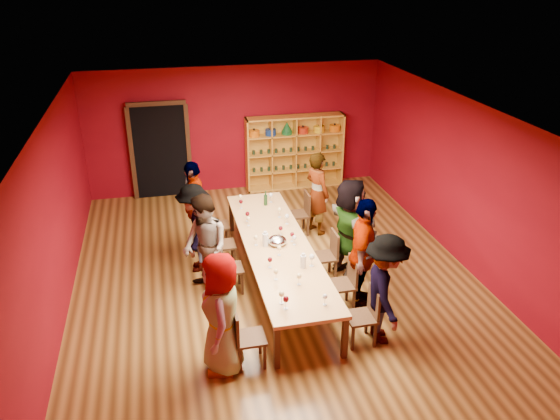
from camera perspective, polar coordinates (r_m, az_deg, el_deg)
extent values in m
cube|color=#573817|center=(9.73, -0.29, -7.56)|extent=(7.10, 9.10, 0.02)
cube|color=maroon|center=(13.19, -4.64, 8.42)|extent=(7.10, 0.02, 3.00)
cube|color=maroon|center=(5.40, 10.81, -18.87)|extent=(7.10, 0.02, 3.00)
cube|color=maroon|center=(9.00, -22.70, -1.50)|extent=(0.02, 9.10, 3.00)
cube|color=maroon|center=(10.30, 19.13, 2.34)|extent=(0.02, 9.10, 3.00)
cube|color=silver|center=(8.51, -0.34, 9.91)|extent=(7.10, 9.10, 0.02)
cube|color=tan|center=(9.36, -0.30, -3.78)|extent=(1.10, 4.50, 0.06)
cube|color=#331E11|center=(7.71, -0.32, -14.17)|extent=(0.08, 0.08, 0.69)
cube|color=#331E11|center=(11.36, -5.11, -0.60)|extent=(0.08, 0.08, 0.69)
cube|color=#331E11|center=(7.93, 6.79, -13.08)|extent=(0.08, 0.08, 0.69)
cube|color=#331E11|center=(11.51, -0.28, -0.13)|extent=(0.08, 0.08, 0.69)
cube|color=black|center=(13.12, -12.37, 6.00)|extent=(1.20, 0.14, 2.20)
cube|color=#331E11|center=(12.74, -12.83, 10.80)|extent=(1.32, 0.06, 0.10)
cube|color=#331E11|center=(13.07, -15.21, 5.63)|extent=(0.10, 0.06, 2.20)
cube|color=#331E11|center=(13.07, -9.51, 6.16)|extent=(0.10, 0.06, 2.20)
cube|color=gold|center=(13.18, -3.45, 5.71)|extent=(0.04, 0.40, 1.80)
cube|color=gold|center=(13.74, 6.35, 6.40)|extent=(0.04, 0.40, 1.80)
cube|color=gold|center=(13.16, 1.59, 9.72)|extent=(2.40, 0.40, 0.04)
cube|color=gold|center=(13.72, 1.50, 2.60)|extent=(2.40, 0.40, 0.04)
cube|color=gold|center=(13.59, 1.35, 6.33)|extent=(2.40, 0.02, 1.80)
cube|color=gold|center=(13.57, 1.52, 4.28)|extent=(2.36, 0.38, 0.03)
cube|color=gold|center=(13.41, 1.55, 6.08)|extent=(2.36, 0.38, 0.03)
cube|color=gold|center=(13.28, 1.57, 7.92)|extent=(2.36, 0.38, 0.03)
cube|color=gold|center=(13.29, -0.98, 5.90)|extent=(0.03, 0.38, 1.76)
cube|color=gold|center=(13.41, 1.55, 6.08)|extent=(0.03, 0.38, 1.76)
cube|color=gold|center=(13.57, 4.02, 6.25)|extent=(0.03, 0.38, 1.76)
cylinder|color=orange|center=(13.05, -2.73, 8.01)|extent=(0.26, 0.26, 0.15)
sphere|color=black|center=(13.02, -2.74, 8.41)|extent=(0.05, 0.05, 0.05)
cylinder|color=navy|center=(13.12, -0.99, 8.13)|extent=(0.26, 0.26, 0.15)
sphere|color=black|center=(13.09, -1.00, 8.53)|extent=(0.05, 0.05, 0.05)
cylinder|color=#18602E|center=(13.22, 0.72, 8.10)|extent=(0.26, 0.26, 0.08)
cone|color=#18602E|center=(13.17, 0.73, 8.72)|extent=(0.24, 0.24, 0.22)
cylinder|color=#B32A14|center=(13.30, 2.42, 8.35)|extent=(0.26, 0.26, 0.15)
sphere|color=black|center=(13.28, 2.42, 8.74)|extent=(0.05, 0.05, 0.05)
cylinder|color=yellow|center=(13.41, 4.08, 8.44)|extent=(0.26, 0.26, 0.15)
sphere|color=black|center=(13.38, 4.10, 8.83)|extent=(0.05, 0.05, 0.05)
cylinder|color=orange|center=(13.53, 5.73, 8.53)|extent=(0.26, 0.26, 0.15)
sphere|color=black|center=(13.50, 5.74, 8.91)|extent=(0.05, 0.05, 0.05)
cylinder|color=#1B3120|center=(13.34, -2.73, 4.20)|extent=(0.07, 0.07, 0.10)
cylinder|color=#1B3120|center=(13.37, -1.95, 4.26)|extent=(0.07, 0.07, 0.10)
cylinder|color=#1B3120|center=(13.40, -1.17, 4.33)|extent=(0.07, 0.07, 0.10)
cylinder|color=#1B3120|center=(13.44, -0.40, 4.39)|extent=(0.07, 0.07, 0.10)
cylinder|color=#1B3120|center=(13.48, 0.37, 4.45)|extent=(0.07, 0.07, 0.10)
cylinder|color=#1B3120|center=(13.52, 1.14, 4.51)|extent=(0.07, 0.07, 0.10)
cylinder|color=#1B3120|center=(13.56, 1.90, 4.57)|extent=(0.07, 0.07, 0.10)
cylinder|color=#1B3120|center=(13.61, 2.65, 4.63)|extent=(0.07, 0.07, 0.10)
cylinder|color=#1B3120|center=(13.66, 3.40, 4.68)|extent=(0.07, 0.07, 0.10)
cylinder|color=#1B3120|center=(13.71, 4.15, 4.74)|extent=(0.07, 0.07, 0.10)
cylinder|color=#1B3120|center=(13.76, 4.89, 4.79)|extent=(0.07, 0.07, 0.10)
cylinder|color=#1B3120|center=(13.82, 5.62, 4.84)|extent=(0.07, 0.07, 0.10)
cylinder|color=#1B3120|center=(13.19, -2.77, 6.03)|extent=(0.07, 0.07, 0.10)
cylinder|color=#1B3120|center=(13.22, -1.98, 6.09)|extent=(0.07, 0.07, 0.10)
cylinder|color=#1B3120|center=(13.25, -1.19, 6.15)|extent=(0.07, 0.07, 0.10)
cylinder|color=#1B3120|center=(13.29, -0.40, 6.21)|extent=(0.07, 0.07, 0.10)
cylinder|color=#1B3120|center=(13.33, 0.38, 6.27)|extent=(0.07, 0.07, 0.10)
cylinder|color=#1B3120|center=(13.37, 1.15, 6.32)|extent=(0.07, 0.07, 0.10)
cylinder|color=#1B3120|center=(13.42, 1.92, 6.37)|extent=(0.07, 0.07, 0.10)
cylinder|color=#1B3120|center=(13.46, 2.69, 6.43)|extent=(0.07, 0.07, 0.10)
cylinder|color=#1B3120|center=(13.51, 3.45, 6.48)|extent=(0.07, 0.07, 0.10)
cylinder|color=#1B3120|center=(13.56, 4.21, 6.52)|extent=(0.07, 0.07, 0.10)
cylinder|color=#1B3120|center=(13.62, 4.96, 6.57)|extent=(0.07, 0.07, 0.10)
cylinder|color=#1B3120|center=(13.67, 5.70, 6.62)|extent=(0.07, 0.07, 0.10)
cube|color=#331E11|center=(7.74, -3.15, -13.20)|extent=(0.42, 0.42, 0.04)
cube|color=#331E11|center=(7.58, -4.64, -11.94)|extent=(0.04, 0.40, 0.44)
cube|color=#331E11|center=(7.73, -4.17, -15.43)|extent=(0.04, 0.04, 0.41)
cube|color=#331E11|center=(7.78, -1.60, -15.10)|extent=(0.04, 0.04, 0.41)
cube|color=#331E11|center=(7.99, -4.56, -13.89)|extent=(0.04, 0.04, 0.41)
cube|color=#331E11|center=(8.04, -2.10, -13.58)|extent=(0.04, 0.04, 0.41)
imported|color=silver|center=(7.43, -6.13, -10.75)|extent=(0.58, 0.92, 1.78)
cube|color=#331E11|center=(9.31, -5.21, -6.10)|extent=(0.42, 0.42, 0.04)
cube|color=#331E11|center=(9.17, -6.44, -4.94)|extent=(0.04, 0.40, 0.44)
cube|color=#331E11|center=(9.27, -6.05, -7.94)|extent=(0.04, 0.04, 0.41)
cube|color=#331E11|center=(9.30, -3.96, -7.71)|extent=(0.04, 0.04, 0.41)
cube|color=#331E11|center=(9.55, -6.32, -6.86)|extent=(0.04, 0.04, 0.41)
cube|color=#331E11|center=(9.59, -4.29, -6.64)|extent=(0.04, 0.04, 0.41)
imported|color=#6086C6|center=(9.05, -7.81, -3.84)|extent=(0.76, 0.98, 1.79)
cube|color=#331E11|center=(10.06, -5.91, -3.63)|extent=(0.42, 0.42, 0.04)
cube|color=#331E11|center=(9.93, -7.06, -2.52)|extent=(0.04, 0.40, 0.44)
cube|color=#331E11|center=(10.01, -6.70, -5.31)|extent=(0.04, 0.04, 0.41)
cube|color=#331E11|center=(10.04, -4.76, -5.11)|extent=(0.04, 0.04, 0.41)
cube|color=#331E11|center=(10.30, -6.92, -4.38)|extent=(0.04, 0.04, 0.41)
cube|color=#331E11|center=(10.33, -5.05, -4.19)|extent=(0.04, 0.04, 0.41)
imported|color=#505156|center=(9.84, -8.87, -1.88)|extent=(0.57, 1.11, 1.65)
cube|color=#331E11|center=(10.77, -6.47, -1.64)|extent=(0.42, 0.42, 0.04)
cube|color=#331E11|center=(10.65, -7.55, -0.58)|extent=(0.04, 0.40, 0.44)
cube|color=#331E11|center=(10.71, -7.21, -3.20)|extent=(0.04, 0.04, 0.41)
cube|color=#331E11|center=(10.74, -5.40, -3.02)|extent=(0.04, 0.04, 0.41)
cube|color=#331E11|center=(11.01, -7.40, -2.39)|extent=(0.04, 0.04, 0.41)
cube|color=#331E11|center=(11.04, -5.65, -2.22)|extent=(0.04, 0.04, 0.41)
imported|color=#131534|center=(10.54, -8.91, 0.43)|extent=(0.60, 1.11, 1.80)
cube|color=#331E11|center=(8.20, 8.43, -11.02)|extent=(0.42, 0.42, 0.04)
cube|color=#331E11|center=(8.13, 9.80, -9.44)|extent=(0.04, 0.40, 0.44)
cube|color=#331E11|center=(8.15, 7.61, -13.17)|extent=(0.04, 0.04, 0.41)
cube|color=#331E11|center=(8.26, 9.88, -12.76)|extent=(0.04, 0.04, 0.41)
cube|color=#331E11|center=(8.41, 6.81, -11.80)|extent=(0.04, 0.04, 0.41)
cube|color=#331E11|center=(8.51, 9.01, -11.43)|extent=(0.04, 0.04, 0.41)
imported|color=#C78691|center=(8.08, 10.89, -8.16)|extent=(0.65, 1.17, 1.72)
cube|color=#331E11|center=(8.89, 6.38, -7.78)|extent=(0.42, 0.42, 0.04)
cube|color=#331E11|center=(8.82, 7.63, -6.29)|extent=(0.04, 0.40, 0.44)
cube|color=#331E11|center=(8.83, 5.61, -9.73)|extent=(0.04, 0.04, 0.41)
cube|color=#331E11|center=(8.93, 7.72, -9.41)|extent=(0.04, 0.04, 0.41)
cube|color=#331E11|center=(9.10, 4.95, -8.56)|extent=(0.04, 0.04, 0.41)
cube|color=#331E11|center=(9.20, 6.99, -8.27)|extent=(0.04, 0.04, 0.41)
imported|color=#141837|center=(8.74, 8.67, -4.60)|extent=(0.92, 1.22, 1.89)
cube|color=#331E11|center=(9.65, 4.59, -4.88)|extent=(0.42, 0.42, 0.04)
cube|color=#331E11|center=(9.59, 5.73, -3.50)|extent=(0.04, 0.40, 0.44)
cube|color=#331E11|center=(9.58, 3.87, -6.66)|extent=(0.04, 0.04, 0.41)
cube|color=#331E11|center=(9.67, 5.81, -6.40)|extent=(0.04, 0.04, 0.41)
cube|color=#331E11|center=(9.86, 3.31, -5.66)|extent=(0.04, 0.04, 0.41)
cube|color=#331E11|center=(9.95, 5.20, -5.42)|extent=(0.04, 0.04, 0.41)
imported|color=#4A4A4F|center=(9.55, 7.30, -1.97)|extent=(0.75, 1.77, 1.85)
cube|color=#331E11|center=(11.18, 1.89, -0.46)|extent=(0.42, 0.42, 0.04)
cube|color=#331E11|center=(11.13, 2.86, 0.75)|extent=(0.04, 0.40, 0.44)
cube|color=#331E11|center=(11.09, 1.25, -1.96)|extent=(0.04, 0.04, 0.41)
cube|color=#331E11|center=(11.17, 2.94, -1.78)|extent=(0.04, 0.04, 0.41)
cube|color=#331E11|center=(11.39, 0.83, -1.21)|extent=(0.04, 0.04, 0.41)
cube|color=#331E11|center=(11.47, 2.48, -1.04)|extent=(0.04, 0.04, 0.41)
imported|color=#D08C90|center=(11.10, 3.90, 1.78)|extent=(0.67, 0.76, 1.73)
cylinder|color=silver|center=(9.01, -0.09, -4.75)|extent=(0.06, 0.06, 0.01)
cylinder|color=silver|center=(8.98, -0.09, -4.45)|extent=(0.01, 0.01, 0.10)
ellipsoid|color=beige|center=(8.94, -0.09, -3.99)|extent=(0.07, 0.07, 0.08)
cylinder|color=silver|center=(10.17, -3.41, -1.16)|extent=(0.06, 0.06, 0.01)
cylinder|color=silver|center=(10.14, -3.42, -0.86)|extent=(0.01, 0.01, 0.11)
ellipsoid|color=#47070D|center=(10.10, -3.43, -0.41)|extent=(0.08, 0.08, 0.09)
cylinder|color=silver|center=(8.25, 1.98, -7.78)|extent=(0.06, 0.06, 0.01)
cylinder|color=silver|center=(8.22, 1.99, -7.44)|extent=(0.01, 0.01, 0.11)
ellipsoid|color=beige|center=(8.17, 2.00, -6.91)|extent=(0.08, 0.08, 0.09)
cylinder|color=silver|center=(10.00, -3.30, -1.63)|extent=(0.06, 0.06, 0.01)
cylinder|color=silver|center=(9.97, -3.30, -1.35)|extent=(0.01, 0.01, 0.10)
ellipsoid|color=beige|center=(9.94, -3.32, -0.92)|extent=(0.07, 0.07, 0.08)
cylinder|color=silver|center=(10.94, -0.96, 0.84)|extent=(0.07, 0.07, 0.01)
cylinder|color=silver|center=(10.92, -0.96, 1.12)|extent=(0.01, 0.01, 0.11)
ellipsoid|color=silver|center=(10.88, -0.96, 1.57)|extent=(0.08, 0.08, 0.09)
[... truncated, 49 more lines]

